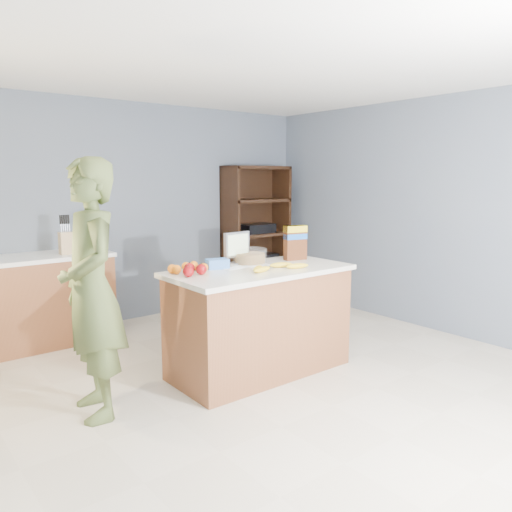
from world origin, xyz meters
TOP-DOWN VIEW (x-y plane):
  - floor at (0.00, 0.00)m, footprint 4.50×5.00m
  - walls at (0.00, 0.00)m, footprint 4.52×5.02m
  - counter_peninsula at (0.00, 0.30)m, footprint 1.56×0.76m
  - back_cabinet at (-1.20, 2.20)m, footprint 1.24×0.62m
  - shelving_unit at (1.55, 2.35)m, footprint 0.90×0.40m
  - person at (-1.39, 0.41)m, footprint 0.50×0.70m
  - knife_block at (-1.01, 2.11)m, footprint 0.12×0.10m
  - envelopes at (-0.04, 0.43)m, footprint 0.46×0.16m
  - bananas at (0.06, 0.18)m, footprint 0.54×0.24m
  - apples at (-0.59, 0.40)m, footprint 0.21×0.20m
  - oranges at (-0.55, 0.54)m, footprint 0.30×0.21m
  - blue_carton at (-0.28, 0.52)m, footprint 0.20×0.16m
  - salad_bowl at (0.10, 0.56)m, footprint 0.30×0.30m
  - tv at (-0.01, 0.61)m, footprint 0.28×0.12m
  - cereal_box at (0.53, 0.44)m, footprint 0.22×0.12m

SIDE VIEW (x-z plane):
  - floor at x=0.00m, z-range -0.01..0.01m
  - counter_peninsula at x=0.00m, z-range -0.03..0.87m
  - back_cabinet at x=-1.20m, z-range 0.00..0.90m
  - shelving_unit at x=1.55m, z-range -0.04..1.76m
  - person at x=-1.39m, z-range 0.00..1.79m
  - envelopes at x=-0.04m, z-range 0.90..0.90m
  - bananas at x=0.06m, z-range 0.90..0.95m
  - oranges at x=-0.55m, z-range 0.90..0.97m
  - blue_carton at x=-0.28m, z-range 0.90..0.98m
  - apples at x=-0.59m, z-range 0.90..0.99m
  - salad_bowl at x=0.10m, z-range 0.89..1.02m
  - knife_block at x=-1.01m, z-range 0.86..1.17m
  - tv at x=-0.01m, z-range 0.92..1.20m
  - cereal_box at x=0.53m, z-range 0.93..1.24m
  - walls at x=0.00m, z-range 0.40..2.91m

